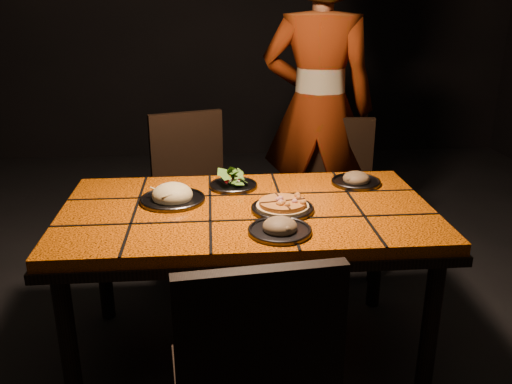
{
  "coord_description": "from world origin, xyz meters",
  "views": [
    {
      "loc": [
        -0.15,
        -2.19,
        1.61
      ],
      "look_at": [
        0.04,
        -0.01,
        0.82
      ],
      "focal_mm": 38.0,
      "sensor_mm": 36.0,
      "label": 1
    }
  ],
  "objects": [
    {
      "name": "room_shell",
      "position": [
        0.0,
        0.0,
        1.5
      ],
      "size": [
        6.04,
        7.04,
        3.08
      ],
      "color": "black",
      "rests_on": "ground"
    },
    {
      "name": "dining_table",
      "position": [
        0.0,
        0.0,
        0.67
      ],
      "size": [
        1.62,
        0.92,
        0.75
      ],
      "color": "#D95D06",
      "rests_on": "ground"
    },
    {
      "name": "chair_near",
      "position": [
        -0.05,
        -0.91,
        0.56
      ],
      "size": [
        0.49,
        0.49,
        0.99
      ],
      "rotation": [
        0.0,
        0.0,
        3.25
      ],
      "color": "black",
      "rests_on": "ground"
    },
    {
      "name": "chair_far_left",
      "position": [
        -0.26,
        0.86,
        0.56
      ],
      "size": [
        0.56,
        0.56,
        0.98
      ],
      "rotation": [
        0.0,
        0.0,
        0.32
      ],
      "color": "black",
      "rests_on": "ground"
    },
    {
      "name": "chair_far_right",
      "position": [
        0.64,
        0.9,
        0.53
      ],
      "size": [
        0.45,
        0.45,
        0.92
      ],
      "rotation": [
        0.0,
        0.0,
        -0.1
      ],
      "color": "black",
      "rests_on": "ground"
    },
    {
      "name": "diner",
      "position": [
        0.52,
        1.1,
        0.96
      ],
      "size": [
        0.79,
        0.62,
        1.91
      ],
      "primitive_type": "imported",
      "rotation": [
        0.0,
        0.0,
        2.89
      ],
      "color": "brown",
      "rests_on": "ground"
    },
    {
      "name": "plate_pizza",
      "position": [
        0.15,
        -0.06,
        0.77
      ],
      "size": [
        0.27,
        0.27,
        0.04
      ],
      "color": "#3F3E44",
      "rests_on": "dining_table"
    },
    {
      "name": "plate_pasta",
      "position": [
        -0.33,
        0.1,
        0.77
      ],
      "size": [
        0.29,
        0.29,
        0.1
      ],
      "color": "#3F3E44",
      "rests_on": "dining_table"
    },
    {
      "name": "plate_salad",
      "position": [
        -0.05,
        0.26,
        0.78
      ],
      "size": [
        0.23,
        0.23,
        0.07
      ],
      "color": "#3F3E44",
      "rests_on": "dining_table"
    },
    {
      "name": "plate_mushroom_a",
      "position": [
        0.11,
        -0.29,
        0.77
      ],
      "size": [
        0.25,
        0.25,
        0.08
      ],
      "color": "#3F3E44",
      "rests_on": "dining_table"
    },
    {
      "name": "plate_mushroom_b",
      "position": [
        0.55,
        0.26,
        0.77
      ],
      "size": [
        0.24,
        0.24,
        0.08
      ],
      "color": "#3F3E44",
      "rests_on": "dining_table"
    }
  ]
}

